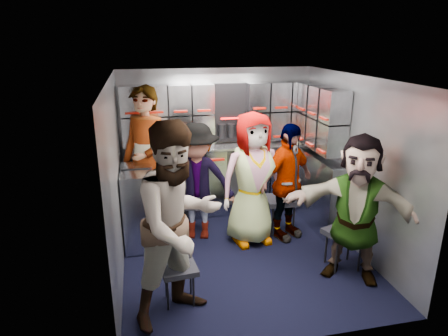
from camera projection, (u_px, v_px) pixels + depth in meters
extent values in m
plane|color=black|center=(242.00, 254.00, 4.85)|extent=(3.00, 3.00, 0.00)
cube|color=gray|center=(217.00, 141.00, 5.91)|extent=(2.80, 0.04, 2.10)
cube|color=gray|center=(116.00, 182.00, 4.24)|extent=(0.04, 3.00, 2.10)
cube|color=gray|center=(356.00, 165.00, 4.80)|extent=(0.04, 3.00, 2.10)
cube|color=silver|center=(245.00, 78.00, 4.19)|extent=(2.80, 3.00, 0.02)
cube|color=#979DA6|center=(220.00, 180.00, 5.89)|extent=(2.68, 0.38, 0.99)
cube|color=#979DA6|center=(139.00, 207.00, 4.97)|extent=(0.38, 0.76, 0.99)
cube|color=#B2B5BA|center=(220.00, 147.00, 5.73)|extent=(2.68, 0.42, 0.03)
cube|color=#979DA6|center=(219.00, 113.00, 5.63)|extent=(2.68, 0.28, 0.82)
cube|color=#979DA6|center=(321.00, 118.00, 5.28)|extent=(0.28, 1.00, 0.82)
cube|color=#979DA6|center=(319.00, 190.00, 5.50)|extent=(0.28, 1.20, 1.00)
cube|color=#951107|center=(223.00, 159.00, 5.58)|extent=(2.60, 0.02, 0.03)
cube|color=black|center=(179.00, 269.00, 3.87)|extent=(0.37, 0.35, 0.05)
cylinder|color=black|center=(168.00, 294.00, 3.81)|extent=(0.02, 0.02, 0.36)
cylinder|color=black|center=(194.00, 291.00, 3.86)|extent=(0.02, 0.02, 0.36)
cylinder|color=black|center=(166.00, 281.00, 4.01)|extent=(0.02, 0.02, 0.36)
cylinder|color=black|center=(191.00, 278.00, 4.06)|extent=(0.02, 0.02, 0.36)
cube|color=black|center=(196.00, 204.00, 5.35)|extent=(0.41, 0.40, 0.05)
cylinder|color=black|center=(188.00, 222.00, 5.28)|extent=(0.02, 0.02, 0.36)
cylinder|color=black|center=(207.00, 220.00, 5.33)|extent=(0.02, 0.02, 0.36)
cylinder|color=black|center=(186.00, 215.00, 5.48)|extent=(0.02, 0.02, 0.36)
cylinder|color=black|center=(204.00, 213.00, 5.53)|extent=(0.02, 0.02, 0.36)
cube|color=black|center=(248.00, 208.00, 5.24)|extent=(0.34, 0.32, 0.05)
cylinder|color=black|center=(240.00, 226.00, 5.18)|extent=(0.02, 0.02, 0.36)
cylinder|color=black|center=(259.00, 224.00, 5.23)|extent=(0.02, 0.02, 0.36)
cylinder|color=black|center=(236.00, 219.00, 5.38)|extent=(0.02, 0.02, 0.36)
cylinder|color=black|center=(254.00, 217.00, 5.43)|extent=(0.02, 0.02, 0.36)
cube|color=black|center=(281.00, 200.00, 5.32)|extent=(0.42, 0.40, 0.06)
cylinder|color=black|center=(273.00, 221.00, 5.25)|extent=(0.03, 0.03, 0.42)
cylinder|color=black|center=(294.00, 219.00, 5.31)|extent=(0.03, 0.03, 0.42)
cylinder|color=black|center=(267.00, 213.00, 5.48)|extent=(0.03, 0.03, 0.42)
cylinder|color=black|center=(287.00, 211.00, 5.54)|extent=(0.03, 0.03, 0.42)
cube|color=black|center=(345.00, 233.00, 4.46)|extent=(0.49, 0.48, 0.06)
cylinder|color=black|center=(336.00, 258.00, 4.39)|extent=(0.02, 0.02, 0.41)
cylinder|color=black|center=(360.00, 255.00, 4.45)|extent=(0.02, 0.02, 0.41)
cylinder|color=black|center=(326.00, 247.00, 4.62)|extent=(0.02, 0.02, 0.41)
cylinder|color=black|center=(349.00, 244.00, 4.67)|extent=(0.02, 0.02, 0.41)
imported|color=black|center=(147.00, 161.00, 5.17)|extent=(0.85, 0.81, 1.95)
imported|color=black|center=(179.00, 224.00, 3.53)|extent=(1.14, 1.07, 1.87)
imported|color=black|center=(197.00, 182.00, 5.06)|extent=(1.10, 0.80, 1.52)
imported|color=black|center=(252.00, 179.00, 4.93)|extent=(0.88, 0.63, 1.68)
imported|color=black|center=(287.00, 182.00, 5.06)|extent=(0.96, 0.74, 1.52)
imported|color=black|center=(356.00, 209.00, 4.18)|extent=(1.50, 1.22, 1.60)
cylinder|color=white|center=(152.00, 142.00, 5.44)|extent=(0.06, 0.06, 0.23)
cylinder|color=white|center=(177.00, 140.00, 5.51)|extent=(0.07, 0.07, 0.26)
cylinder|color=white|center=(254.00, 137.00, 5.74)|extent=(0.07, 0.07, 0.23)
cylinder|color=#C7AD8C|center=(147.00, 148.00, 5.44)|extent=(0.07, 0.07, 0.09)
cylinder|color=#C7AD8C|center=(300.00, 139.00, 5.89)|extent=(0.08, 0.08, 0.09)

